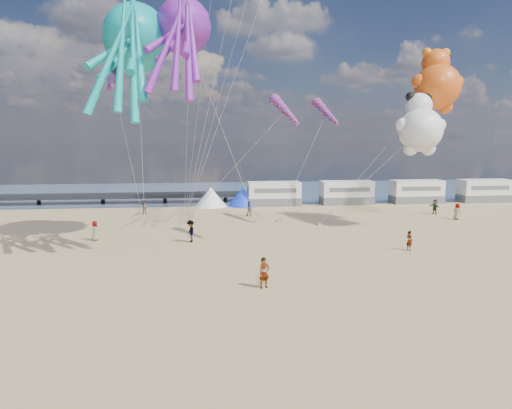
{
  "coord_description": "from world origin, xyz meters",
  "views": [
    {
      "loc": [
        -2.74,
        -16.82,
        8.64
      ],
      "look_at": [
        -0.16,
        6.0,
        5.22
      ],
      "focal_mm": 32.0,
      "sensor_mm": 36.0,
      "label": 1
    }
  ],
  "objects_px": {
    "motorhome_3": "(484,191)",
    "sandbag_d": "(279,221)",
    "motorhome_1": "(347,193)",
    "standing_person": "(264,273)",
    "motorhome_0": "(274,194)",
    "tent_white": "(211,197)",
    "sandbag_b": "(257,221)",
    "sandbag_a": "(145,228)",
    "sandbag_c": "(320,224)",
    "windsock_right": "(286,111)",
    "beachgoer_5": "(409,241)",
    "tent_blue": "(243,196)",
    "beachgoer_6": "(457,212)",
    "beachgoer_7": "(250,209)",
    "beachgoer_0": "(95,231)",
    "kite_octopus_teal": "(137,38)",
    "sandbag_e": "(184,222)",
    "beachgoer_1": "(144,207)",
    "windsock_mid": "(326,113)",
    "beachgoer_2": "(191,231)",
    "kite_octopus_purple": "(184,27)",
    "kite_panda": "(420,130)",
    "motorhome_2": "(417,192)",
    "windsock_left": "(112,78)",
    "beachgoer_4": "(435,207)",
    "kite_teddy_orange": "(437,87)"
  },
  "relations": [
    {
      "from": "motorhome_3",
      "to": "windsock_right",
      "type": "bearing_deg",
      "value": -145.63
    },
    {
      "from": "sandbag_c",
      "to": "windsock_right",
      "type": "distance_m",
      "value": 13.8
    },
    {
      "from": "motorhome_1",
      "to": "standing_person",
      "type": "distance_m",
      "value": 35.06
    },
    {
      "from": "beachgoer_5",
      "to": "sandbag_e",
      "type": "bearing_deg",
      "value": 32.7
    },
    {
      "from": "standing_person",
      "to": "sandbag_c",
      "type": "distance_m",
      "value": 19.75
    },
    {
      "from": "beachgoer_0",
      "to": "sandbag_a",
      "type": "bearing_deg",
      "value": -49.61
    },
    {
      "from": "sandbag_a",
      "to": "kite_teddy_orange",
      "type": "height_order",
      "value": "kite_teddy_orange"
    },
    {
      "from": "standing_person",
      "to": "beachgoer_2",
      "type": "xyz_separation_m",
      "value": [
        -4.54,
        12.18,
        0.01
      ]
    },
    {
      "from": "motorhome_1",
      "to": "sandbag_e",
      "type": "xyz_separation_m",
      "value": [
        -20.35,
        -10.97,
        -1.39
      ]
    },
    {
      "from": "motorhome_0",
      "to": "motorhome_3",
      "type": "bearing_deg",
      "value": 0.0
    },
    {
      "from": "motorhome_3",
      "to": "beachgoer_5",
      "type": "relative_size",
      "value": 4.27
    },
    {
      "from": "sandbag_a",
      "to": "sandbag_d",
      "type": "bearing_deg",
      "value": 10.34
    },
    {
      "from": "motorhome_2",
      "to": "tent_white",
      "type": "height_order",
      "value": "motorhome_2"
    },
    {
      "from": "beachgoer_2",
      "to": "kite_panda",
      "type": "bearing_deg",
      "value": 81.44
    },
    {
      "from": "sandbag_c",
      "to": "sandbag_d",
      "type": "bearing_deg",
      "value": 147.51
    },
    {
      "from": "beachgoer_0",
      "to": "windsock_left",
      "type": "distance_m",
      "value": 12.62
    },
    {
      "from": "motorhome_2",
      "to": "tent_white",
      "type": "relative_size",
      "value": 1.65
    },
    {
      "from": "beachgoer_7",
      "to": "kite_teddy_orange",
      "type": "height_order",
      "value": "kite_teddy_orange"
    },
    {
      "from": "sandbag_a",
      "to": "windsock_mid",
      "type": "height_order",
      "value": "windsock_mid"
    },
    {
      "from": "motorhome_0",
      "to": "tent_white",
      "type": "height_order",
      "value": "motorhome_0"
    },
    {
      "from": "kite_panda",
      "to": "windsock_mid",
      "type": "distance_m",
      "value": 8.68
    },
    {
      "from": "motorhome_2",
      "to": "standing_person",
      "type": "xyz_separation_m",
      "value": [
        -24.42,
        -31.72,
        -0.6
      ]
    },
    {
      "from": "motorhome_2",
      "to": "beachgoer_4",
      "type": "xyz_separation_m",
      "value": [
        -2.04,
        -8.73,
        -0.67
      ]
    },
    {
      "from": "beachgoer_1",
      "to": "beachgoer_2",
      "type": "height_order",
      "value": "beachgoer_2"
    },
    {
      "from": "beachgoer_6",
      "to": "kite_octopus_teal",
      "type": "bearing_deg",
      "value": 78.85
    },
    {
      "from": "tent_white",
      "to": "kite_octopus_teal",
      "type": "bearing_deg",
      "value": -106.21
    },
    {
      "from": "beachgoer_1",
      "to": "sandbag_c",
      "type": "relative_size",
      "value": 3.27
    },
    {
      "from": "motorhome_1",
      "to": "beachgoer_5",
      "type": "xyz_separation_m",
      "value": [
        -2.72,
        -24.25,
        -0.73
      ]
    },
    {
      "from": "motorhome_0",
      "to": "sandbag_b",
      "type": "height_order",
      "value": "motorhome_0"
    },
    {
      "from": "motorhome_1",
      "to": "kite_panda",
      "type": "relative_size",
      "value": 0.97
    },
    {
      "from": "beachgoer_0",
      "to": "windsock_left",
      "type": "xyz_separation_m",
      "value": [
        2.17,
        -1.18,
        12.37
      ]
    },
    {
      "from": "beachgoer_6",
      "to": "beachgoer_7",
      "type": "distance_m",
      "value": 21.94
    },
    {
      "from": "motorhome_3",
      "to": "sandbag_d",
      "type": "bearing_deg",
      "value": -159.18
    },
    {
      "from": "beachgoer_1",
      "to": "windsock_mid",
      "type": "relative_size",
      "value": 0.31
    },
    {
      "from": "tent_blue",
      "to": "beachgoer_4",
      "type": "bearing_deg",
      "value": -22.6
    },
    {
      "from": "tent_white",
      "to": "beachgoer_2",
      "type": "bearing_deg",
      "value": -95.73
    },
    {
      "from": "sandbag_d",
      "to": "sandbag_e",
      "type": "height_order",
      "value": "same"
    },
    {
      "from": "beachgoer_6",
      "to": "windsock_right",
      "type": "relative_size",
      "value": 0.38
    },
    {
      "from": "sandbag_a",
      "to": "sandbag_b",
      "type": "xyz_separation_m",
      "value": [
        10.89,
        2.25,
        0.0
      ]
    },
    {
      "from": "motorhome_3",
      "to": "tent_blue",
      "type": "distance_m",
      "value": 32.5
    },
    {
      "from": "beachgoer_2",
      "to": "kite_octopus_purple",
      "type": "xyz_separation_m",
      "value": [
        -0.17,
        -0.62,
        16.01
      ]
    },
    {
      "from": "beachgoer_5",
      "to": "kite_octopus_teal",
      "type": "bearing_deg",
      "value": 56.99
    },
    {
      "from": "sandbag_b",
      "to": "sandbag_a",
      "type": "bearing_deg",
      "value": -168.33
    },
    {
      "from": "standing_person",
      "to": "sandbag_d",
      "type": "xyz_separation_m",
      "value": [
        4.22,
        20.43,
        -0.79
      ]
    },
    {
      "from": "tent_blue",
      "to": "windsock_mid",
      "type": "height_order",
      "value": "windsock_mid"
    },
    {
      "from": "beachgoer_2",
      "to": "motorhome_1",
      "type": "bearing_deg",
      "value": 119.17
    },
    {
      "from": "motorhome_0",
      "to": "beachgoer_4",
      "type": "bearing_deg",
      "value": -27.22
    },
    {
      "from": "beachgoer_2",
      "to": "kite_teddy_orange",
      "type": "height_order",
      "value": "kite_teddy_orange"
    },
    {
      "from": "beachgoer_7",
      "to": "sandbag_e",
      "type": "relative_size",
      "value": 3.28
    },
    {
      "from": "beachgoer_0",
      "to": "sandbag_a",
      "type": "relative_size",
      "value": 3.34
    }
  ]
}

